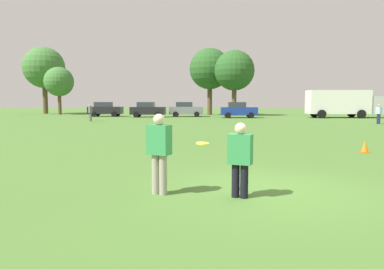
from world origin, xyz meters
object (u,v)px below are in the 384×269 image
(frisbee, at_px, (203,143))
(parked_car_mid_right, at_px, (238,110))
(traffic_cone, at_px, (365,147))
(box_truck, at_px, (343,103))
(player_thrower, at_px, (159,149))
(bystander_far_jogger, at_px, (379,113))
(parked_car_near_left, at_px, (105,109))
(player_defender, at_px, (240,156))
(parked_car_mid_left, at_px, (148,109))
(parked_car_center, at_px, (186,109))
(bystander_sideline_watcher, at_px, (90,112))

(frisbee, xyz_separation_m, parked_car_mid_right, (2.37, 35.05, -0.13))
(traffic_cone, distance_m, box_truck, 30.72)
(player_thrower, relative_size, bystander_far_jogger, 1.00)
(parked_car_near_left, bearing_deg, traffic_cone, -57.10)
(traffic_cone, bearing_deg, player_thrower, -134.92)
(player_thrower, xyz_separation_m, player_defender, (1.64, -0.13, -0.10))
(player_defender, distance_m, box_truck, 38.71)
(parked_car_mid_left, distance_m, parked_car_center, 4.79)
(parked_car_center, xyz_separation_m, box_truck, (18.44, -1.63, 0.83))
(player_thrower, distance_m, player_defender, 1.65)
(parked_car_near_left, bearing_deg, parked_car_mid_right, -8.14)
(parked_car_mid_right, bearing_deg, traffic_cone, -83.26)
(player_thrower, relative_size, parked_car_mid_right, 0.39)
(parked_car_mid_left, height_order, bystander_sideline_watcher, parked_car_mid_left)
(parked_car_near_left, xyz_separation_m, parked_car_mid_right, (16.62, -2.38, 0.00))
(frisbee, distance_m, parked_car_mid_right, 35.13)
(player_thrower, xyz_separation_m, bystander_sideline_watcher, (-11.18, 26.44, -0.03))
(player_defender, relative_size, bystander_far_jogger, 0.90)
(player_defender, height_order, parked_car_mid_left, parked_car_mid_left)
(parked_car_near_left, distance_m, parked_car_mid_right, 16.79)
(bystander_far_jogger, bearing_deg, parked_car_center, 143.06)
(player_defender, xyz_separation_m, frisbee, (-0.76, 0.25, 0.22))
(traffic_cone, bearing_deg, bystander_far_jogger, 66.10)
(player_thrower, xyz_separation_m, parked_car_mid_right, (3.25, 35.17, -0.01))
(player_thrower, distance_m, parked_car_center, 37.82)
(parked_car_mid_left, bearing_deg, box_truck, 0.03)
(player_thrower, bearing_deg, parked_car_mid_right, 84.71)
(parked_car_center, relative_size, bystander_far_jogger, 2.57)
(box_truck, height_order, bystander_sideline_watcher, box_truck)
(parked_car_center, distance_m, bystander_far_jogger, 22.05)
(player_defender, bearing_deg, box_truck, 69.28)
(bystander_sideline_watcher, bearing_deg, parked_car_mid_left, 69.63)
(traffic_cone, height_order, parked_car_center, parked_car_center)
(frisbee, bearing_deg, box_truck, 68.11)
(player_thrower, relative_size, frisbee, 6.11)
(player_defender, distance_m, parked_car_center, 38.12)
(parked_car_center, height_order, parked_car_mid_right, same)
(box_truck, bearing_deg, bystander_far_jogger, -94.02)
(parked_car_near_left, height_order, bystander_sideline_watcher, parked_car_near_left)
(player_thrower, distance_m, box_truck, 39.20)
(traffic_cone, distance_m, bystander_far_jogger, 19.48)
(parked_car_mid_right, distance_m, bystander_sideline_watcher, 16.87)
(parked_car_center, bearing_deg, player_defender, -82.84)
(box_truck, xyz_separation_m, bystander_far_jogger, (-0.82, -11.62, -0.81))
(parked_car_near_left, height_order, parked_car_center, same)
(parked_car_near_left, relative_size, bystander_far_jogger, 2.57)
(parked_car_center, bearing_deg, traffic_cone, -72.59)
(traffic_cone, relative_size, parked_car_center, 0.11)
(frisbee, height_order, traffic_cone, frisbee)
(player_thrower, xyz_separation_m, bystander_far_jogger, (14.51, 24.44, 0.00))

